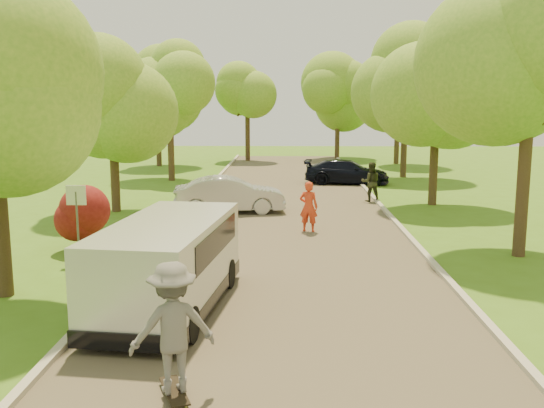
# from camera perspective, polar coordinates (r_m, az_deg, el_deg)

# --- Properties ---
(ground) EXTENTS (100.00, 100.00, 0.00)m
(ground) POSITION_cam_1_polar(r_m,az_deg,el_deg) (13.14, 1.25, -10.16)
(ground) COLOR #46711B
(ground) RESTS_ON ground
(road) EXTENTS (8.00, 60.00, 0.01)m
(road) POSITION_cam_1_polar(r_m,az_deg,el_deg) (20.84, 1.33, -2.72)
(road) COLOR #4C4438
(road) RESTS_ON ground
(curb_left) EXTENTS (0.18, 60.00, 0.12)m
(curb_left) POSITION_cam_1_polar(r_m,az_deg,el_deg) (21.23, -9.68, -2.47)
(curb_left) COLOR #B2AD9E
(curb_left) RESTS_ON ground
(curb_right) EXTENTS (0.18, 60.00, 0.12)m
(curb_right) POSITION_cam_1_polar(r_m,az_deg,el_deg) (21.22, 12.34, -2.57)
(curb_right) COLOR #B2AD9E
(curb_right) RESTS_ON ground
(street_sign) EXTENTS (0.55, 0.06, 2.17)m
(street_sign) POSITION_cam_1_polar(r_m,az_deg,el_deg) (17.61, -17.91, -0.29)
(street_sign) COLOR #59595E
(street_sign) RESTS_ON ground
(red_shrub) EXTENTS (1.70, 1.70, 1.95)m
(red_shrub) POSITION_cam_1_polar(r_m,az_deg,el_deg) (19.25, -17.79, -0.88)
(red_shrub) COLOR #382619
(red_shrub) RESTS_ON ground
(tree_l_midb) EXTENTS (4.30, 4.20, 6.62)m
(tree_l_midb) POSITION_cam_1_polar(r_m,az_deg,el_deg) (25.31, -14.45, 9.60)
(tree_l_midb) COLOR #382619
(tree_l_midb) RESTS_ON ground
(tree_l_far) EXTENTS (4.92, 4.80, 7.79)m
(tree_l_far) POSITION_cam_1_polar(r_m,az_deg,el_deg) (34.98, -9.31, 11.12)
(tree_l_far) COLOR #382619
(tree_l_far) RESTS_ON ground
(tree_r_mida) EXTENTS (5.13, 5.00, 7.95)m
(tree_r_mida) POSITION_cam_1_polar(r_m,az_deg,el_deg) (18.76, 23.89, 12.13)
(tree_r_mida) COLOR #382619
(tree_r_mida) RESTS_ON ground
(tree_r_midb) EXTENTS (4.51, 4.40, 7.01)m
(tree_r_midb) POSITION_cam_1_polar(r_m,az_deg,el_deg) (27.18, 15.67, 10.14)
(tree_r_midb) COLOR #382619
(tree_r_midb) RESTS_ON ground
(tree_r_far) EXTENTS (5.33, 5.20, 8.34)m
(tree_r_far) POSITION_cam_1_polar(r_m,az_deg,el_deg) (37.10, 12.89, 11.47)
(tree_r_far) COLOR #382619
(tree_r_far) RESTS_ON ground
(tree_bg_a) EXTENTS (5.12, 5.00, 7.72)m
(tree_bg_a) POSITION_cam_1_polar(r_m,az_deg,el_deg) (43.28, -10.48, 10.56)
(tree_bg_a) COLOR #382619
(tree_bg_a) RESTS_ON ground
(tree_bg_b) EXTENTS (5.12, 5.00, 7.95)m
(tree_bg_b) POSITION_cam_1_polar(r_m,az_deg,el_deg) (45.13, 12.11, 10.74)
(tree_bg_b) COLOR #382619
(tree_bg_b) RESTS_ON ground
(tree_bg_c) EXTENTS (4.92, 4.80, 7.33)m
(tree_bg_c) POSITION_cam_1_polar(r_m,az_deg,el_deg) (46.46, -2.07, 10.26)
(tree_bg_c) COLOR #382619
(tree_bg_c) RESTS_ON ground
(tree_bg_d) EXTENTS (5.12, 5.00, 7.72)m
(tree_bg_d) POSITION_cam_1_polar(r_m,az_deg,el_deg) (48.56, 6.50, 10.53)
(tree_bg_d) COLOR #382619
(tree_bg_d) RESTS_ON ground
(minivan) EXTENTS (2.64, 5.44, 1.95)m
(minivan) POSITION_cam_1_polar(r_m,az_deg,el_deg) (13.21, -9.67, -5.51)
(minivan) COLOR silver
(minivan) RESTS_ON ground
(silver_sedan) EXTENTS (4.60, 2.07, 1.47)m
(silver_sedan) POSITION_cam_1_polar(r_m,az_deg,el_deg) (24.59, -4.01, 0.87)
(silver_sedan) COLOR #ACACB1
(silver_sedan) RESTS_ON ground
(dark_sedan) EXTENTS (4.78, 2.38, 1.33)m
(dark_sedan) POSITION_cam_1_polar(r_m,az_deg,el_deg) (33.50, 7.04, 3.02)
(dark_sedan) COLOR black
(dark_sedan) RESTS_ON ground
(longboard) EXTENTS (0.64, 1.06, 0.12)m
(longboard) POSITION_cam_1_polar(r_m,az_deg,el_deg) (9.71, -9.18, -17.00)
(longboard) COLOR black
(longboard) RESTS_ON ground
(skateboarder) EXTENTS (1.47, 1.17, 2.00)m
(skateboarder) POSITION_cam_1_polar(r_m,az_deg,el_deg) (9.30, -9.34, -11.38)
(skateboarder) COLOR slate
(skateboarder) RESTS_ON longboard
(person_striped) EXTENTS (0.73, 0.57, 1.76)m
(person_striped) POSITION_cam_1_polar(r_m,az_deg,el_deg) (20.88, 3.46, -0.27)
(person_striped) COLOR red
(person_striped) RESTS_ON ground
(person_olive) EXTENTS (0.88, 0.69, 1.78)m
(person_olive) POSITION_cam_1_polar(r_m,az_deg,el_deg) (27.61, 9.28, 2.06)
(person_olive) COLOR #2A2D1B
(person_olive) RESTS_ON ground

